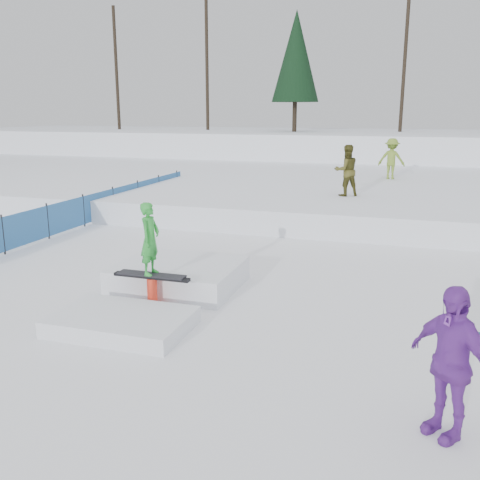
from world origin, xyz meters
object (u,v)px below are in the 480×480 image
(safety_fence, at_px, (84,210))
(jib_rail_feature, at_px, (165,284))
(walker_ygreen, at_px, (392,159))
(walker_olive, at_px, (346,170))
(spectator_purple, at_px, (449,362))

(safety_fence, bearing_deg, jib_rail_feature, -44.78)
(safety_fence, relative_size, walker_ygreen, 8.80)
(safety_fence, relative_size, walker_olive, 8.69)
(walker_olive, bearing_deg, jib_rail_feature, 46.61)
(safety_fence, distance_m, walker_ygreen, 13.78)
(walker_ygreen, height_order, spectator_purple, walker_ygreen)
(spectator_purple, bearing_deg, safety_fence, -177.25)
(safety_fence, xyz_separation_m, walker_olive, (8.20, 4.27, 1.17))
(safety_fence, bearing_deg, walker_ygreen, 45.96)
(walker_olive, bearing_deg, walker_ygreen, -132.71)
(walker_olive, xyz_separation_m, jib_rail_feature, (-2.51, -9.91, -1.42))
(walker_olive, relative_size, jib_rail_feature, 0.42)
(walker_ygreen, bearing_deg, spectator_purple, 101.39)
(spectator_purple, distance_m, jib_rail_feature, 6.35)
(walker_olive, height_order, spectator_purple, walker_olive)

